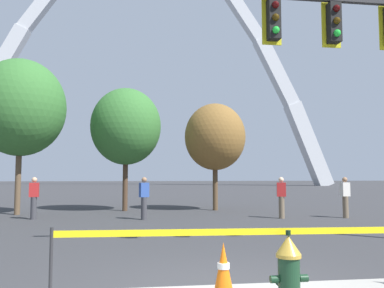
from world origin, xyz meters
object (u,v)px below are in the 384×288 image
Objects in this scene: fire_hydrant at (289,275)px; monument_arch at (146,69)px; pedestrian_near_trees at (34,198)px; pedestrian_standing_center at (281,197)px; traffic_cone_curb_edge at (223,270)px; pedestrian_walking_right at (345,197)px; pedestrian_walking_left at (144,198)px.

monument_arch is (-0.47, 58.87, 18.22)m from fire_hydrant.
pedestrian_standing_center is at bearing -5.87° from pedestrian_near_trees.
traffic_cone_curb_edge is at bearing 127.46° from fire_hydrant.
pedestrian_walking_left is at bearing 176.77° from pedestrian_walking_right.
pedestrian_near_trees is at bearing 174.58° from pedestrian_walking_right.
traffic_cone_curb_edge is 60.88m from monument_arch.
fire_hydrant is 0.02× the size of monument_arch.
pedestrian_standing_center is 1.00× the size of pedestrian_near_trees.
pedestrian_walking_right is (7.83, -0.44, 0.00)m from pedestrian_walking_left.
pedestrian_standing_center is at bearing 176.24° from pedestrian_walking_right.
fire_hydrant is at bearing -52.54° from traffic_cone_curb_edge.
pedestrian_walking_left is 1.00× the size of pedestrian_standing_center.
fire_hydrant is at bearing -81.89° from pedestrian_walking_left.
fire_hydrant is at bearing -63.50° from pedestrian_near_trees.
pedestrian_standing_center and pedestrian_near_trees have the same top height.
pedestrian_walking_right is (6.78, -48.65, -17.87)m from monument_arch.
monument_arch is at bearing 89.86° from traffic_cone_curb_edge.
monument_arch is 38.79× the size of pedestrian_walking_left.
pedestrian_walking_left is (-1.52, 10.66, 0.35)m from fire_hydrant.
fire_hydrant is at bearing -89.54° from monument_arch.
traffic_cone_curb_edge is 9.90m from pedestrian_walking_left.
pedestrian_standing_center reaches higher than traffic_cone_curb_edge.
pedestrian_near_trees is (-5.66, 11.35, 0.35)m from fire_hydrant.
traffic_cone_curb_edge is at bearing -90.14° from monument_arch.
traffic_cone_curb_edge is 0.46× the size of pedestrian_walking_right.
pedestrian_walking_left is at bearing 98.11° from fire_hydrant.
pedestrian_near_trees is (-4.14, 0.69, 0.00)m from pedestrian_walking_left.
pedestrian_near_trees reaches higher than fire_hydrant.
traffic_cone_curb_edge is 0.46× the size of pedestrian_walking_left.
pedestrian_walking_right is at bearing -82.06° from monument_arch.
traffic_cone_curb_edge is 0.46× the size of pedestrian_standing_center.
monument_arch is 52.27m from pedestrian_walking_right.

